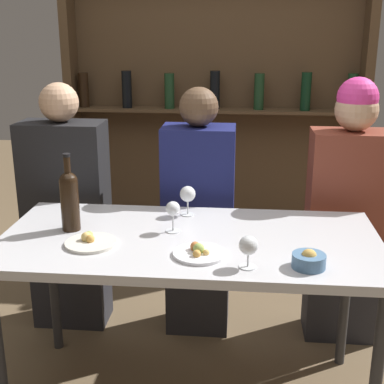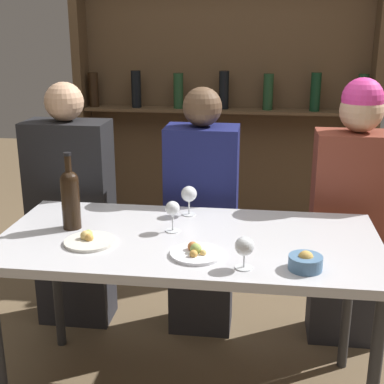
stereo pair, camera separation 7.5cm
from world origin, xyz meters
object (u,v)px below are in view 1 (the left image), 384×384
wine_glass_2 (173,210)px  seated_person_center (198,220)px  wine_glass_0 (248,246)px  snack_bowl (309,260)px  wine_bottle (69,198)px  seated_person_right (347,217)px  food_plate_1 (90,242)px  seated_person_left (67,216)px  wine_glass_1 (188,195)px  food_plate_0 (199,252)px

wine_glass_2 → seated_person_center: (0.06, 0.50, -0.23)m
wine_glass_2 → seated_person_center: size_ratio=0.10×
wine_glass_0 → snack_bowl: size_ratio=0.99×
wine_bottle → snack_bowl: size_ratio=2.72×
wine_glass_2 → seated_person_right: (0.77, 0.50, -0.19)m
food_plate_1 → seated_person_left: 0.75m
snack_bowl → seated_person_right: seated_person_right is taller
wine_bottle → seated_person_center: seated_person_center is taller
wine_glass_1 → wine_bottle: bearing=-154.2°
wine_glass_2 → seated_person_left: seated_person_left is taller
snack_bowl → wine_bottle: bearing=163.6°
wine_glass_0 → food_plate_0: wine_glass_0 is taller
seated_person_center → seated_person_right: 0.72m
snack_bowl → seated_person_left: 1.37m
wine_bottle → food_plate_1: wine_bottle is taller
wine_bottle → food_plate_1: 0.22m
wine_glass_1 → food_plate_1: 0.49m
wine_bottle → food_plate_1: (0.12, -0.14, -0.12)m
wine_glass_2 → seated_person_left: size_ratio=0.10×
food_plate_0 → seated_person_left: bearing=135.2°
wine_bottle → snack_bowl: 0.95m
wine_bottle → wine_glass_1: wine_bottle is taller
wine_glass_0 → seated_person_center: seated_person_center is taller
food_plate_0 → seated_person_center: bearing=94.9°
wine_glass_1 → food_plate_0: wine_glass_1 is taller
wine_glass_0 → snack_bowl: (0.20, 0.02, -0.05)m
food_plate_0 → seated_person_right: 0.98m
wine_glass_0 → seated_person_left: 1.23m
seated_person_center → food_plate_0: bearing=-85.1°
wine_glass_1 → snack_bowl: 0.67m
wine_glass_0 → wine_glass_2: (-0.29, 0.30, 0.01)m
wine_glass_1 → seated_person_center: size_ratio=0.10×
wine_bottle → wine_glass_0: (0.70, -0.28, -0.06)m
wine_glass_0 → food_plate_0: 0.20m
food_plate_0 → seated_person_right: bearing=47.9°
wine_bottle → food_plate_0: wine_bottle is taller
snack_bowl → seated_person_right: bearing=70.7°
wine_glass_0 → snack_bowl: bearing=5.1°
wine_bottle → food_plate_0: bearing=-20.8°
wine_glass_2 → seated_person_right: seated_person_right is taller
food_plate_0 → snack_bowl: bearing=-9.8°
seated_person_left → wine_bottle: bearing=-69.3°
seated_person_center → wine_glass_0: bearing=-73.8°
wine_glass_1 → seated_person_left: size_ratio=0.10×
seated_person_right → food_plate_0: bearing=-132.1°
food_plate_0 → wine_glass_2: bearing=119.0°
wine_glass_1 → food_plate_0: 0.43m
wine_glass_2 → seated_person_left: (-0.61, 0.50, -0.23)m
wine_glass_1 → wine_glass_0: bearing=-62.9°
seated_person_left → seated_person_right: (1.38, 0.00, 0.04)m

